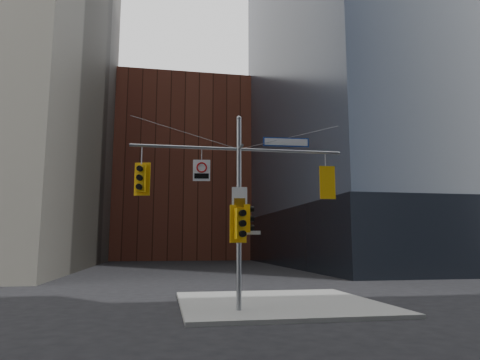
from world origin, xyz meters
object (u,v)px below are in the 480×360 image
object	(u,v)px
traffic_light_west_arm	(141,178)
street_sign_blade	(286,142)
signal_assembly	(239,191)
traffic_light_east_arm	(326,183)
traffic_light_pole_front	(240,224)
traffic_light_pole_side	(248,218)
regulatory_sign_arm	(202,170)

from	to	relation	value
traffic_light_west_arm	street_sign_blade	bearing A→B (deg)	13.51
signal_assembly	traffic_light_east_arm	xyz separation A→B (m)	(3.40, 0.00, 0.38)
traffic_light_west_arm	traffic_light_pole_front	bearing A→B (deg)	9.12
traffic_light_west_arm	traffic_light_pole_front	world-z (taller)	traffic_light_west_arm
traffic_light_east_arm	traffic_light_pole_front	xyz separation A→B (m)	(-3.41, -0.27, -1.59)
traffic_light_east_arm	traffic_light_west_arm	bearing A→B (deg)	2.99
traffic_light_pole_side	regulatory_sign_arm	world-z (taller)	regulatory_sign_arm
traffic_light_pole_side	regulatory_sign_arm	distance (m)	2.46
traffic_light_west_arm	street_sign_blade	distance (m)	5.61
street_sign_blade	traffic_light_pole_front	bearing A→B (deg)	-168.05
signal_assembly	traffic_light_pole_front	distance (m)	1.24
traffic_light_west_arm	regulatory_sign_arm	world-z (taller)	regulatory_sign_arm
traffic_light_east_arm	regulatory_sign_arm	size ratio (longest dim) A/B	1.61
traffic_light_pole_front	signal_assembly	bearing A→B (deg)	75.70
traffic_light_pole_front	regulatory_sign_arm	bearing A→B (deg)	156.01
traffic_light_west_arm	traffic_light_pole_side	world-z (taller)	traffic_light_west_arm
traffic_light_west_arm	regulatory_sign_arm	xyz separation A→B (m)	(2.16, -0.03, 0.38)
traffic_light_west_arm	traffic_light_pole_side	bearing A→B (deg)	13.51
regulatory_sign_arm	traffic_light_west_arm	bearing A→B (deg)	-173.44
traffic_light_pole_side	street_sign_blade	world-z (taller)	street_sign_blade
street_sign_blade	regulatory_sign_arm	world-z (taller)	street_sign_blade
traffic_light_pole_front	street_sign_blade	world-z (taller)	street_sign_blade
traffic_light_pole_side	regulatory_sign_arm	xyz separation A→B (m)	(-1.72, -0.03, 1.77)
signal_assembly	traffic_light_west_arm	xyz separation A→B (m)	(-3.55, 0.01, 0.38)
traffic_light_pole_front	traffic_light_east_arm	bearing A→B (deg)	-9.47
traffic_light_east_arm	traffic_light_pole_front	distance (m)	3.77
traffic_light_west_arm	signal_assembly	bearing A→B (deg)	13.41
traffic_light_west_arm	traffic_light_east_arm	bearing A→B (deg)	13.52
traffic_light_east_arm	street_sign_blade	size ratio (longest dim) A/B	0.71
traffic_light_west_arm	traffic_light_east_arm	distance (m)	6.96
traffic_light_west_arm	traffic_light_pole_front	size ratio (longest dim) A/B	0.88
regulatory_sign_arm	traffic_light_east_arm	bearing A→B (deg)	7.69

